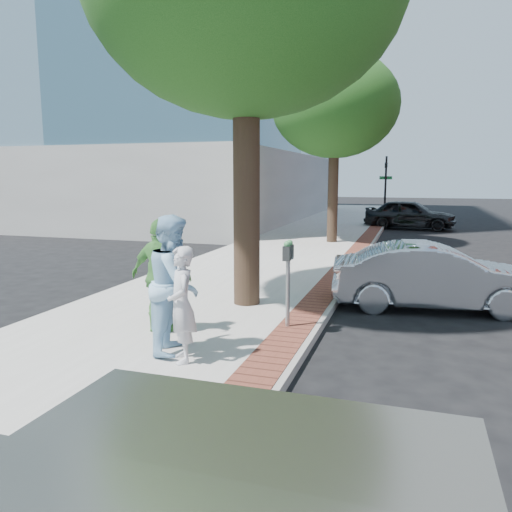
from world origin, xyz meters
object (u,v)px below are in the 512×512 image
at_px(person_gray, 182,305).
at_px(bg_car, 410,214).
at_px(parking_meter, 288,265).
at_px(person_green, 161,276).
at_px(person_officer, 174,284).
at_px(sedan_silver, 435,277).

distance_m(person_gray, bg_car, 20.92).
bearing_deg(parking_meter, bg_car, 84.68).
height_order(person_green, bg_car, person_green).
bearing_deg(person_officer, person_green, 27.30).
bearing_deg(person_green, person_gray, 133.42).
relative_size(person_green, bg_car, 0.41).
xyz_separation_m(person_officer, sedan_silver, (3.69, 4.16, -0.47)).
relative_size(parking_meter, person_gray, 0.92).
relative_size(person_officer, person_green, 1.07).
xyz_separation_m(person_green, sedan_silver, (4.31, 3.40, -0.41)).
bearing_deg(person_gray, person_officer, -174.84).
bearing_deg(parking_meter, person_green, -155.60).
bearing_deg(sedan_silver, person_officer, 131.01).
bearing_deg(person_green, parking_meter, -151.27).
height_order(person_officer, person_green, person_officer).
bearing_deg(bg_car, person_officer, 179.24).
bearing_deg(person_gray, bg_car, 139.23).
bearing_deg(bg_car, person_gray, -179.86).
relative_size(person_gray, person_officer, 0.80).
distance_m(person_gray, sedan_silver, 5.66).
bearing_deg(sedan_silver, person_gray, 135.54).
bearing_deg(sedan_silver, person_green, 120.86).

